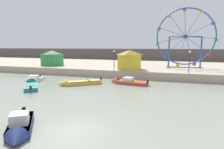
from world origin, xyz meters
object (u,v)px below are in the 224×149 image
(motorboat_white_red_stripe, at_px, (33,80))
(motorboat_faded_red, at_px, (125,82))
(motorboat_teal_painted, at_px, (31,85))
(carnival_booth_yellow_awning, at_px, (130,59))
(motorboat_mustard_yellow, at_px, (77,83))
(ferris_wheel_blue_frame, at_px, (185,38))
(carnival_booth_green_kiosk, at_px, (52,58))
(promenade_lamp_near, at_px, (190,58))
(motorboat_navy_blue, at_px, (19,128))
(promenade_lamp_far, at_px, (114,57))

(motorboat_white_red_stripe, distance_m, motorboat_faded_red, 13.37)
(motorboat_teal_painted, bearing_deg, carnival_booth_yellow_awning, -79.50)
(motorboat_white_red_stripe, bearing_deg, motorboat_mustard_yellow, 77.41)
(ferris_wheel_blue_frame, height_order, carnival_booth_green_kiosk, ferris_wheel_blue_frame)
(motorboat_mustard_yellow, xyz_separation_m, promenade_lamp_near, (14.50, 7.86, 3.19))
(motorboat_white_red_stripe, distance_m, carnival_booth_yellow_awning, 15.74)
(motorboat_faded_red, relative_size, carnival_booth_yellow_awning, 1.41)
(carnival_booth_green_kiosk, distance_m, carnival_booth_yellow_awning, 17.05)
(motorboat_navy_blue, distance_m, carnival_booth_green_kiosk, 29.85)
(promenade_lamp_far, bearing_deg, motorboat_white_red_stripe, -141.44)
(motorboat_mustard_yellow, distance_m, promenade_lamp_near, 16.80)
(motorboat_white_red_stripe, height_order, motorboat_faded_red, motorboat_white_red_stripe)
(motorboat_faded_red, height_order, motorboat_navy_blue, motorboat_navy_blue)
(promenade_lamp_far, bearing_deg, motorboat_mustard_yellow, -110.95)
(ferris_wheel_blue_frame, bearing_deg, carnival_booth_yellow_awning, -145.22)
(carnival_booth_green_kiosk, bearing_deg, ferris_wheel_blue_frame, 11.02)
(motorboat_faded_red, bearing_deg, promenade_lamp_far, -47.29)
(motorboat_mustard_yellow, xyz_separation_m, motorboat_navy_blue, (3.76, -14.11, 0.06))
(carnival_booth_green_kiosk, height_order, carnival_booth_yellow_awning, carnival_booth_yellow_awning)
(motorboat_mustard_yellow, height_order, carnival_booth_green_kiosk, carnival_booth_green_kiosk)
(ferris_wheel_blue_frame, distance_m, carnival_booth_green_kiosk, 26.63)
(motorboat_navy_blue, xyz_separation_m, promenade_lamp_far, (-0.90, 21.57, 3.12))
(motorboat_mustard_yellow, distance_m, motorboat_teal_painted, 5.88)
(promenade_lamp_near, bearing_deg, motorboat_teal_painted, -151.07)
(promenade_lamp_far, bearing_deg, carnival_booth_green_kiosk, 165.84)
(promenade_lamp_near, xyz_separation_m, promenade_lamp_far, (-11.64, -0.40, -0.00))
(carnival_booth_yellow_awning, height_order, promenade_lamp_far, carnival_booth_yellow_awning)
(motorboat_navy_blue, xyz_separation_m, motorboat_teal_painted, (-8.84, 11.15, -0.10))
(motorboat_teal_painted, height_order, carnival_booth_green_kiosk, carnival_booth_green_kiosk)
(motorboat_mustard_yellow, relative_size, motorboat_teal_painted, 1.04)
(carnival_booth_green_kiosk, distance_m, promenade_lamp_far, 15.22)
(motorboat_teal_painted, xyz_separation_m, promenade_lamp_far, (7.94, 10.42, 3.22))
(motorboat_faded_red, distance_m, carnival_booth_yellow_awning, 7.03)
(motorboat_white_red_stripe, relative_size, carnival_booth_yellow_awning, 1.04)
(carnival_booth_green_kiosk, bearing_deg, promenade_lamp_far, -12.86)
(motorboat_white_red_stripe, bearing_deg, motorboat_teal_painted, 21.02)
(motorboat_white_red_stripe, height_order, motorboat_navy_blue, motorboat_navy_blue)
(motorboat_faded_red, relative_size, promenade_lamp_far, 1.72)
(motorboat_white_red_stripe, relative_size, motorboat_navy_blue, 0.95)
(ferris_wheel_blue_frame, bearing_deg, motorboat_faded_red, -122.62)
(motorboat_white_red_stripe, xyz_separation_m, carnival_booth_yellow_awning, (12.06, 9.76, 2.67))
(motorboat_white_red_stripe, height_order, ferris_wheel_blue_frame, ferris_wheel_blue_frame)
(motorboat_faded_red, xyz_separation_m, motorboat_teal_painted, (-11.03, -5.88, -0.06))
(motorboat_navy_blue, distance_m, motorboat_teal_painted, 14.22)
(motorboat_teal_painted, xyz_separation_m, promenade_lamp_near, (19.58, 10.82, 3.23))
(motorboat_mustard_yellow, xyz_separation_m, motorboat_faded_red, (5.95, 2.92, 0.02))
(motorboat_mustard_yellow, bearing_deg, carnival_booth_yellow_awning, -157.77)
(ferris_wheel_blue_frame, relative_size, carnival_booth_green_kiosk, 2.96)
(motorboat_navy_blue, height_order, promenade_lamp_near, promenade_lamp_near)
(motorboat_mustard_yellow, distance_m, promenade_lamp_far, 8.60)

